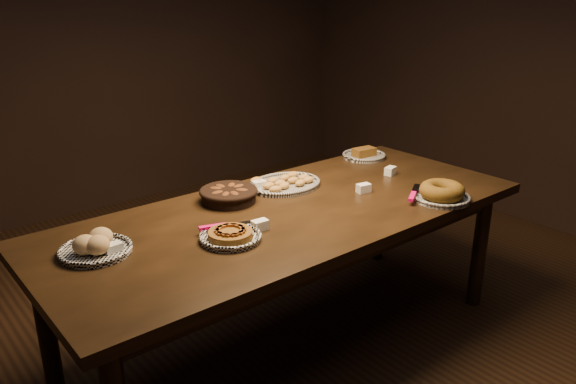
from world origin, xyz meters
TOP-DOWN VIEW (x-y plane):
  - ground at (0.00, 0.00)m, footprint 5.00×5.00m
  - buffet_table at (0.00, 0.00)m, footprint 2.40×1.00m
  - apple_tart_plate at (-0.42, -0.10)m, footprint 0.31×0.27m
  - madeleine_platter at (0.18, 0.28)m, footprint 0.40×0.33m
  - bundt_cake_plate at (0.66, -0.38)m, footprint 0.33×0.34m
  - croissant_basket at (-0.17, 0.28)m, footprint 0.32×0.32m
  - bread_roll_plate at (-0.91, 0.13)m, footprint 0.29×0.29m
  - loaf_plate at (0.91, 0.38)m, footprint 0.27×0.27m
  - tent_cards at (0.03, 0.06)m, footprint 1.70×0.48m

SIDE VIEW (x-z plane):
  - ground at x=0.00m, z-range 0.00..0.00m
  - buffet_table at x=0.00m, z-range 0.30..1.05m
  - madeleine_platter at x=0.18m, z-range 0.75..0.79m
  - loaf_plate at x=0.91m, z-range 0.74..0.80m
  - apple_tart_plate at x=-0.42m, z-range 0.74..0.80m
  - tent_cards at x=0.03m, z-range 0.75..0.79m
  - bread_roll_plate at x=-0.91m, z-range 0.74..0.83m
  - bundt_cake_plate at x=0.66m, z-range 0.74..0.83m
  - croissant_basket at x=-0.17m, z-range 0.76..0.83m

